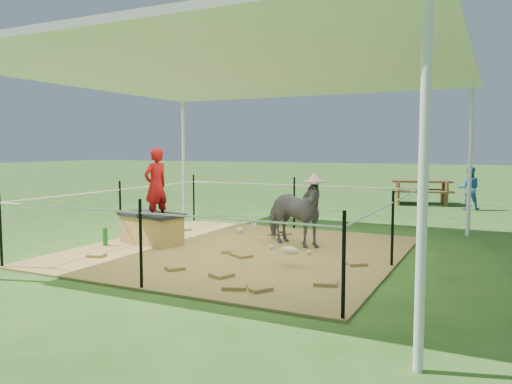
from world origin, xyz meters
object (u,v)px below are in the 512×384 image
at_px(woman, 156,179).
at_px(green_bottle, 105,237).
at_px(straw_bale, 152,230).
at_px(foal, 290,248).
at_px(picnic_table_near, 421,192).
at_px(pony, 292,213).
at_px(distant_person, 469,188).

xyz_separation_m(woman, green_bottle, (-0.65, -0.45, -0.89)).
distance_m(straw_bale, foal, 2.59).
distance_m(green_bottle, picnic_table_near, 9.23).
bearing_deg(green_bottle, picnic_table_near, 67.31).
height_order(straw_bale, pony, pony).
bearing_deg(woman, picnic_table_near, 172.68).
xyz_separation_m(straw_bale, woman, (0.10, -0.00, 0.81)).
relative_size(straw_bale, woman, 0.83).
xyz_separation_m(green_bottle, picnic_table_near, (3.56, 8.52, 0.16)).
bearing_deg(green_bottle, pony, 25.50).
bearing_deg(pony, picnic_table_near, 12.14).
xyz_separation_m(woman, foal, (2.45, -0.45, -0.80)).
bearing_deg(foal, straw_bale, -165.64).
height_order(woman, distant_person, woman).
bearing_deg(straw_bale, green_bottle, -140.71).
distance_m(pony, picnic_table_near, 7.32).
bearing_deg(distant_person, woman, 55.14).
height_order(straw_bale, green_bottle, straw_bale).
height_order(picnic_table_near, distant_person, distant_person).
height_order(straw_bale, picnic_table_near, picnic_table_near).
distance_m(foal, picnic_table_near, 8.54).
bearing_deg(green_bottle, straw_bale, 39.29).
bearing_deg(pony, green_bottle, 134.92).
xyz_separation_m(pony, picnic_table_near, (0.93, 7.26, -0.21)).
relative_size(woman, pony, 0.98).
bearing_deg(distant_person, pony, 66.29).
height_order(pony, foal, pony).
bearing_deg(foal, green_bottle, -155.62).
bearing_deg(distant_person, green_bottle, 53.01).
height_order(woman, foal, woman).
height_order(foal, distant_person, distant_person).
distance_m(woman, green_bottle, 1.19).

